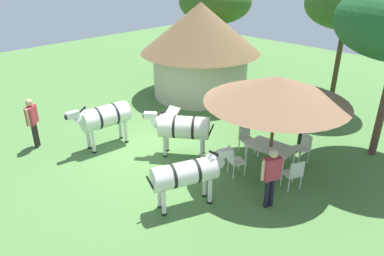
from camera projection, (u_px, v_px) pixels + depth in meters
The scene contains 17 objects.
ground_plane at pixel (154, 150), 11.95m from camera, with size 36.00×36.00×0.00m, color #4C793C.
thatched_hut at pixel (200, 45), 15.95m from camera, with size 5.35×5.35×4.13m.
shade_umbrella at pixel (277, 89), 9.87m from camera, with size 4.08×4.08×2.90m.
patio_dining_table at pixel (271, 149), 10.67m from camera, with size 1.38×0.95×0.74m.
patio_chair_west_end at pixel (294, 173), 9.72m from camera, with size 0.57×0.58×0.90m.
patio_chair_near_hut at pixel (303, 146), 11.12m from camera, with size 0.57×0.57×0.90m.
patio_chair_near_lawn at pixel (246, 137), 11.67m from camera, with size 0.53×0.54×0.90m.
patio_chair_east_end at pixel (234, 160), 10.36m from camera, with size 0.58×0.57×0.90m.
guest_beside_umbrella at pixel (303, 119), 11.87m from camera, with size 0.34×0.55×1.61m.
guest_behind_table at pixel (271, 173), 8.83m from camera, with size 0.36×0.55×1.66m.
standing_watcher at pixel (32, 119), 11.75m from camera, with size 0.47×0.48×1.71m.
striped_lounge_chair at pixel (169, 120), 13.58m from camera, with size 0.64×0.85×0.67m.
zebra_nearest_camera at pixel (104, 117), 11.80m from camera, with size 0.89×2.26×1.59m.
zebra_by_umbrella at pixel (187, 174), 8.91m from camera, with size 1.20×2.18×1.48m.
zebra_toward_hut at pixel (182, 128), 11.26m from camera, with size 1.93×1.57×1.51m.
acacia_tree_far_lawn at pixel (348, 4), 13.80m from camera, with size 3.26×3.26×5.19m.
acacia_tree_left_background at pixel (215, 2), 19.16m from camera, with size 3.89×3.89×4.87m.
Camera 1 is at (8.24, -6.62, 5.78)m, focal length 33.55 mm.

